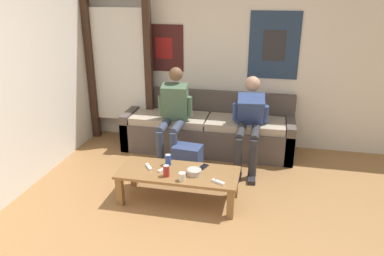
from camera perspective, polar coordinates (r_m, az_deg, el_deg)
wall_back at (r=5.42m, az=4.36°, el=10.71°), size 10.00×0.07×2.55m
door_frame at (r=5.61m, az=-11.06°, el=9.93°), size 1.00×0.10×2.15m
couch at (r=5.36m, az=2.44°, el=-0.37°), size 2.39×0.71×0.80m
coffee_table at (r=4.08m, az=-2.10°, el=-7.34°), size 1.30×0.54×0.35m
person_seated_adult at (r=4.95m, az=-2.90°, el=2.43°), size 0.47×0.82×1.23m
person_seated_teen at (r=4.85m, az=8.74°, el=1.30°), size 0.47×0.98×1.12m
backpack at (r=4.72m, az=-0.73°, el=-4.93°), size 0.37×0.31×0.36m
ceramic_bowl at (r=3.97m, az=0.33°, el=-6.65°), size 0.16×0.16×0.06m
pillar_candle at (r=3.85m, az=-1.51°, el=-7.43°), size 0.07×0.07×0.10m
drink_can_blue at (r=4.17m, az=-3.66°, el=-4.86°), size 0.07×0.07×0.12m
drink_can_red at (r=3.94m, az=-3.94°, el=-6.53°), size 0.07×0.07×0.12m
game_controller_near_left at (r=3.83m, az=4.02°, el=-8.22°), size 0.14×0.09×0.03m
game_controller_near_right at (r=4.15m, az=-6.61°, el=-5.91°), size 0.11×0.14×0.03m
game_controller_far_center at (r=4.08m, az=-4.37°, el=-6.29°), size 0.10×0.14×0.03m
cell_phone at (r=4.14m, az=1.75°, el=-5.92°), size 0.11×0.15×0.01m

